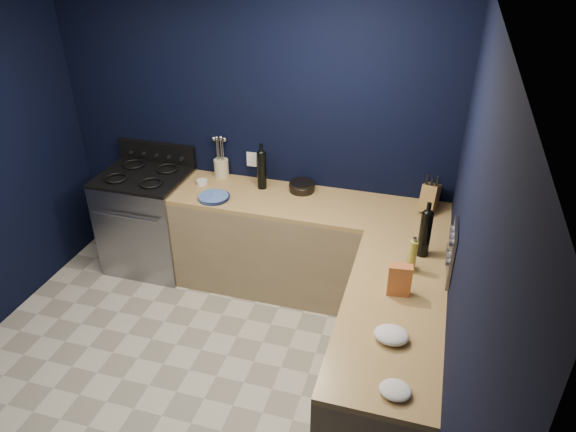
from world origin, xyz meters
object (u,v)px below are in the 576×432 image
at_px(gas_range, 149,222).
at_px(utensil_crock, 221,168).
at_px(plate_stack, 213,197).
at_px(knife_block, 430,198).
at_px(crouton_bag, 399,280).

xyz_separation_m(gas_range, utensil_crock, (0.65, 0.27, 0.52)).
height_order(plate_stack, utensil_crock, utensil_crock).
height_order(utensil_crock, knife_block, knife_block).
relative_size(gas_range, utensil_crock, 5.66).
xyz_separation_m(utensil_crock, crouton_bag, (1.72, -1.27, 0.03)).
relative_size(gas_range, knife_block, 4.22).
xyz_separation_m(gas_range, knife_block, (2.49, 0.16, 0.55)).
relative_size(plate_stack, knife_block, 1.16).
bearing_deg(knife_block, utensil_crock, -171.43).
relative_size(utensil_crock, knife_block, 0.75).
xyz_separation_m(gas_range, plate_stack, (0.75, -0.16, 0.46)).
relative_size(gas_range, crouton_bag, 4.28).
relative_size(gas_range, plate_stack, 3.64).
height_order(plate_stack, knife_block, knife_block).
relative_size(knife_block, crouton_bag, 1.01).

